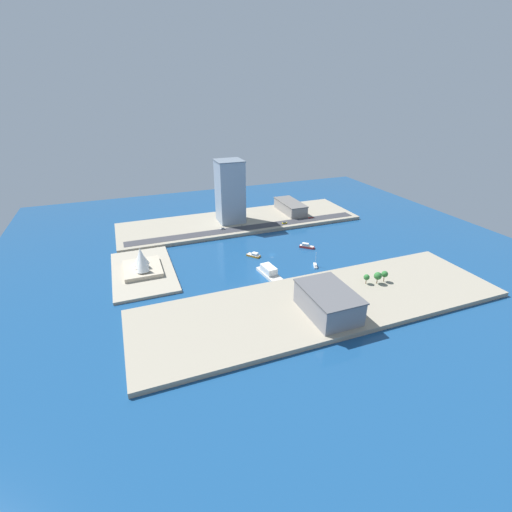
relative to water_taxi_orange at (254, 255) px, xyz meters
The scene contains 18 objects.
ground_plane 15.58m from the water_taxi_orange, 96.80° to the right, with size 440.00×440.00×0.00m, color navy.
quay_west 84.77m from the water_taxi_orange, 169.52° to the right, with size 70.00×240.00×3.09m, color #9E937F.
quay_east 81.16m from the water_taxi_orange, 10.95° to the right, with size 70.00×240.00×3.09m, color #9E937F.
peninsula_point 87.35m from the water_taxi_orange, 87.79° to the left, with size 78.63×43.87×2.00m, color #A89E89.
road_strip 57.97m from the water_taxi_orange, 15.43° to the right, with size 12.59×228.00×0.15m, color #38383D.
water_taxi_orange is the anchor object (origin of this frame).
tugboat_red 48.65m from the water_taxi_orange, 90.48° to the right, with size 11.12×12.14×4.22m.
ferry_white_commuter 34.60m from the water_taxi_orange, behind, with size 28.12×11.74×7.22m.
sailboat_small_white 51.05m from the water_taxi_orange, 131.90° to the right, with size 9.66×5.87×11.77m.
tower_tall_glass 86.85m from the water_taxi_orange, ahead, with size 24.86×25.62×60.54m.
carpark_squat_concrete 114.11m from the water_taxi_orange, 41.05° to the right, with size 46.53×19.51×11.04m.
warehouse_low_gray 96.55m from the water_taxi_orange, behind, with size 40.09×26.79×15.52m.
taxi_yellow_cab 75.02m from the water_taxi_orange, 44.66° to the right, with size 1.86×4.84×1.57m.
pickup_red 103.40m from the water_taxi_orange, 55.48° to the right, with size 2.08×5.01×1.49m.
van_white 61.06m from the water_taxi_orange, ahead, with size 1.96×5.22×1.40m.
traffic_light_waterfront 49.38m from the water_taxi_orange, ahead, with size 0.36×0.36×6.50m.
opera_landmark 87.65m from the water_taxi_orange, 87.93° to the left, with size 32.78×26.86×19.34m.
park_tree_cluster 98.50m from the water_taxi_orange, 140.91° to the right, with size 7.23×17.63×8.47m.
Camera 1 is at (-245.36, 108.72, 126.02)m, focal length 25.07 mm.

